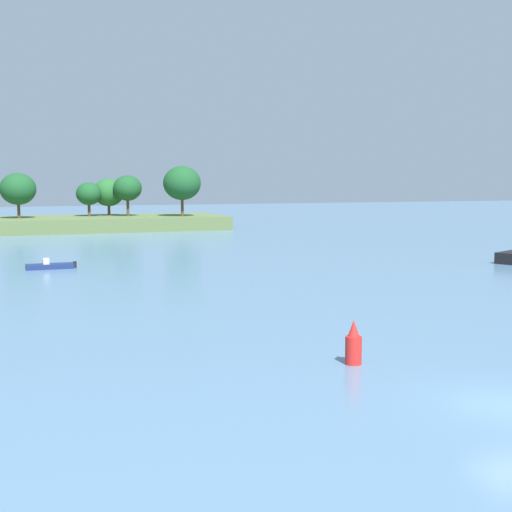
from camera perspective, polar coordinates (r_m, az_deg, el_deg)
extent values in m
plane|color=slate|center=(25.87, 20.15, -11.53)|extent=(400.00, 400.00, 0.00)
cube|color=#566B3D|center=(110.72, -16.55, 2.53)|extent=(53.63, 15.77, 2.12)
cylinder|color=#513823|center=(109.43, -19.00, 3.56)|extent=(0.44, 0.44, 2.28)
ellipsoid|color=#194C23|center=(109.35, -19.06, 5.26)|extent=(5.29, 5.29, 4.76)
cylinder|color=#513823|center=(112.76, -13.61, 3.71)|extent=(0.44, 0.44, 1.97)
ellipsoid|color=#194C23|center=(112.68, -13.65, 5.02)|extent=(3.98, 3.98, 3.58)
cylinder|color=#513823|center=(114.60, -12.04, 3.73)|extent=(0.44, 0.44, 1.75)
ellipsoid|color=#235B28|center=(114.52, -12.08, 5.16)|extent=(4.97, 4.97, 4.47)
cylinder|color=#513823|center=(112.07, -10.53, 3.94)|extent=(0.44, 0.44, 2.65)
ellipsoid|color=#194C23|center=(111.99, -10.57, 5.54)|extent=(4.51, 4.51, 4.06)
cylinder|color=#513823|center=(110.20, -6.11, 4.03)|extent=(0.44, 0.44, 2.86)
ellipsoid|color=#194C23|center=(110.13, -6.13, 6.01)|extent=(5.95, 5.95, 5.35)
cube|color=navy|center=(63.49, -16.67, -0.82)|extent=(4.04, 1.55, 0.43)
cube|color=beige|center=(63.42, -16.95, -0.41)|extent=(0.51, 0.76, 0.50)
cube|color=black|center=(63.69, -14.73, -0.68)|extent=(0.28, 0.32, 0.56)
cylinder|color=red|center=(29.68, 8.05, -7.72)|extent=(0.70, 0.70, 1.20)
cone|color=red|center=(29.46, 8.07, -5.92)|extent=(0.49, 0.49, 0.70)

